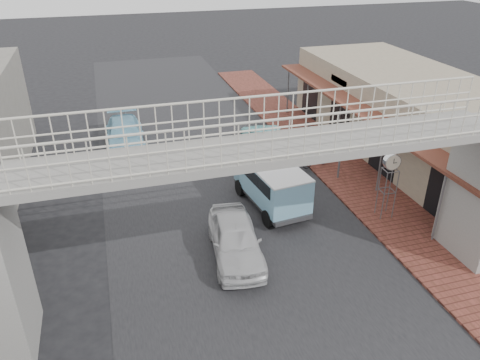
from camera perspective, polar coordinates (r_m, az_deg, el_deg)
ground at (r=18.69m, az=-0.54°, el=-5.85°), size 120.00×120.00×0.00m
road_strip at (r=18.68m, az=-0.54°, el=-5.83°), size 10.00×60.00×0.01m
sidewalk at (r=23.33m, az=12.91°, el=0.79°), size 3.00×40.00×0.10m
shophouse_row at (r=25.71m, az=21.17°, el=6.90°), size 7.20×18.00×4.00m
footbridge at (r=13.78m, az=3.97°, el=-3.60°), size 16.40×2.40×6.34m
white_hatchback at (r=16.78m, az=-0.56°, el=-7.22°), size 2.16×4.38×1.44m
dark_sedan at (r=22.96m, az=3.06°, el=2.87°), size 1.74×4.37×1.41m
angkot_curb at (r=25.10m, az=3.17°, el=4.94°), size 2.66×4.87×1.29m
angkot_far at (r=26.30m, az=-13.85°, el=5.39°), size 2.08×4.93×1.42m
angkot_van at (r=19.50m, az=3.95°, el=-0.11°), size 2.27×4.21×1.98m
motorcycle_near at (r=23.46m, az=9.23°, el=2.59°), size 1.69×0.95×0.84m
motorcycle_far at (r=26.34m, az=8.92°, el=5.77°), size 1.89×1.28×1.11m
street_clock at (r=19.13m, az=17.97°, el=1.80°), size 0.69×0.57×2.78m
arrow_sign at (r=21.86m, az=14.17°, el=5.38°), size 1.67×1.14×2.77m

